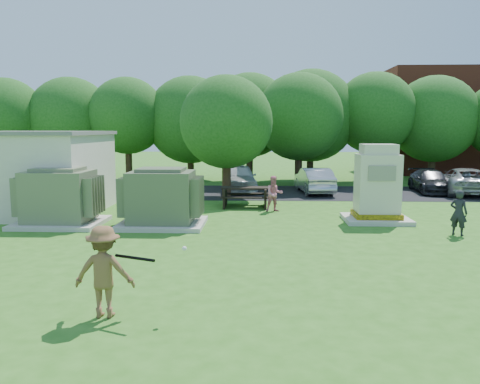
{
  "coord_description": "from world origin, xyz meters",
  "views": [
    {
      "loc": [
        0.67,
        -11.77,
        3.42
      ],
      "look_at": [
        0.0,
        4.0,
        1.3
      ],
      "focal_mm": 35.0,
      "sensor_mm": 36.0,
      "label": 1
    }
  ],
  "objects_px": {
    "batter": "(104,272)",
    "car_silver_a": "(314,180)",
    "person_by_generator": "(459,213)",
    "car_white": "(239,178)",
    "car_dark": "(431,181)",
    "transformer_right": "(162,199)",
    "person_at_picnic": "(274,194)",
    "generator_cabinet": "(377,188)",
    "picnic_table": "(245,195)",
    "car_silver_b": "(464,181)",
    "transformer_left": "(60,198)"
  },
  "relations": [
    {
      "from": "car_white",
      "to": "car_dark",
      "type": "bearing_deg",
      "value": -6.38
    },
    {
      "from": "picnic_table",
      "to": "car_white",
      "type": "distance_m",
      "value": 5.37
    },
    {
      "from": "person_at_picnic",
      "to": "car_white",
      "type": "distance_m",
      "value": 6.7
    },
    {
      "from": "transformer_left",
      "to": "person_at_picnic",
      "type": "xyz_separation_m",
      "value": [
        7.78,
        3.11,
        -0.22
      ]
    },
    {
      "from": "transformer_right",
      "to": "person_at_picnic",
      "type": "xyz_separation_m",
      "value": [
        4.08,
        3.11,
        -0.22
      ]
    },
    {
      "from": "car_white",
      "to": "car_dark",
      "type": "xyz_separation_m",
      "value": [
        10.47,
        -0.07,
        -0.14
      ]
    },
    {
      "from": "person_at_picnic",
      "to": "car_dark",
      "type": "distance_m",
      "value": 10.82
    },
    {
      "from": "person_by_generator",
      "to": "car_dark",
      "type": "height_order",
      "value": "person_by_generator"
    },
    {
      "from": "transformer_left",
      "to": "transformer_right",
      "type": "height_order",
      "value": "same"
    },
    {
      "from": "generator_cabinet",
      "to": "batter",
      "type": "height_order",
      "value": "generator_cabinet"
    },
    {
      "from": "person_by_generator",
      "to": "transformer_right",
      "type": "bearing_deg",
      "value": 31.55
    },
    {
      "from": "car_dark",
      "to": "car_silver_b",
      "type": "xyz_separation_m",
      "value": [
        1.58,
        -0.48,
        0.08
      ]
    },
    {
      "from": "batter",
      "to": "car_silver_b",
      "type": "distance_m",
      "value": 21.99
    },
    {
      "from": "person_by_generator",
      "to": "car_dark",
      "type": "xyz_separation_m",
      "value": [
        2.89,
        10.61,
        -0.13
      ]
    },
    {
      "from": "generator_cabinet",
      "to": "person_by_generator",
      "type": "xyz_separation_m",
      "value": [
        2.08,
        -2.24,
        -0.52
      ]
    },
    {
      "from": "car_dark",
      "to": "car_white",
      "type": "bearing_deg",
      "value": -176.38
    },
    {
      "from": "transformer_left",
      "to": "car_silver_a",
      "type": "relative_size",
      "value": 0.72
    },
    {
      "from": "transformer_right",
      "to": "car_silver_b",
      "type": "height_order",
      "value": "transformer_right"
    },
    {
      "from": "person_by_generator",
      "to": "car_dark",
      "type": "relative_size",
      "value": 0.35
    },
    {
      "from": "picnic_table",
      "to": "car_silver_b",
      "type": "xyz_separation_m",
      "value": [
        11.55,
        4.79,
        0.14
      ]
    },
    {
      "from": "picnic_table",
      "to": "car_dark",
      "type": "relative_size",
      "value": 0.49
    },
    {
      "from": "picnic_table",
      "to": "car_dark",
      "type": "xyz_separation_m",
      "value": [
        9.98,
        5.27,
        0.05
      ]
    },
    {
      "from": "car_dark",
      "to": "generator_cabinet",
      "type": "bearing_deg",
      "value": -116.72
    },
    {
      "from": "generator_cabinet",
      "to": "picnic_table",
      "type": "distance_m",
      "value": 5.92
    },
    {
      "from": "car_dark",
      "to": "car_silver_b",
      "type": "height_order",
      "value": "car_silver_b"
    },
    {
      "from": "person_by_generator",
      "to": "transformer_left",
      "type": "bearing_deg",
      "value": 33.26
    },
    {
      "from": "person_by_generator",
      "to": "car_silver_b",
      "type": "distance_m",
      "value": 11.07
    },
    {
      "from": "generator_cabinet",
      "to": "person_by_generator",
      "type": "distance_m",
      "value": 3.1
    },
    {
      "from": "generator_cabinet",
      "to": "car_silver_a",
      "type": "height_order",
      "value": "generator_cabinet"
    },
    {
      "from": "car_silver_a",
      "to": "transformer_left",
      "type": "bearing_deg",
      "value": 35.46
    },
    {
      "from": "batter",
      "to": "person_by_generator",
      "type": "distance_m",
      "value": 11.64
    },
    {
      "from": "transformer_right",
      "to": "batter",
      "type": "relative_size",
      "value": 1.77
    },
    {
      "from": "transformer_left",
      "to": "generator_cabinet",
      "type": "bearing_deg",
      "value": 5.66
    },
    {
      "from": "car_silver_a",
      "to": "car_dark",
      "type": "height_order",
      "value": "car_silver_a"
    },
    {
      "from": "picnic_table",
      "to": "car_white",
      "type": "height_order",
      "value": "car_white"
    },
    {
      "from": "picnic_table",
      "to": "person_by_generator",
      "type": "distance_m",
      "value": 8.87
    },
    {
      "from": "person_by_generator",
      "to": "batter",
      "type": "bearing_deg",
      "value": 75.08
    },
    {
      "from": "picnic_table",
      "to": "car_dark",
      "type": "distance_m",
      "value": 11.28
    },
    {
      "from": "car_white",
      "to": "picnic_table",
      "type": "bearing_deg",
      "value": -90.75
    },
    {
      "from": "transformer_left",
      "to": "transformer_right",
      "type": "distance_m",
      "value": 3.7
    },
    {
      "from": "transformer_left",
      "to": "car_white",
      "type": "bearing_deg",
      "value": 57.77
    },
    {
      "from": "batter",
      "to": "car_silver_a",
      "type": "distance_m",
      "value": 18.08
    },
    {
      "from": "transformer_left",
      "to": "person_by_generator",
      "type": "xyz_separation_m",
      "value": [
        13.61,
        -1.1,
        -0.23
      ]
    },
    {
      "from": "person_at_picnic",
      "to": "car_silver_b",
      "type": "bearing_deg",
      "value": 18.24
    },
    {
      "from": "transformer_right",
      "to": "person_at_picnic",
      "type": "height_order",
      "value": "transformer_right"
    },
    {
      "from": "transformer_right",
      "to": "car_white",
      "type": "relative_size",
      "value": 0.68
    },
    {
      "from": "person_at_picnic",
      "to": "car_silver_a",
      "type": "bearing_deg",
      "value": 56.78
    },
    {
      "from": "batter",
      "to": "car_silver_b",
      "type": "xyz_separation_m",
      "value": [
        13.74,
        17.16,
        -0.16
      ]
    },
    {
      "from": "person_at_picnic",
      "to": "person_by_generator",
      "type": "bearing_deg",
      "value": -47.47
    },
    {
      "from": "transformer_left",
      "to": "car_dark",
      "type": "xyz_separation_m",
      "value": [
        16.5,
        9.51,
        -0.36
      ]
    }
  ]
}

